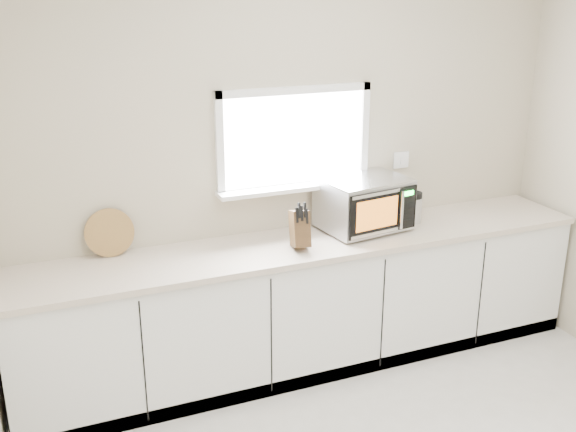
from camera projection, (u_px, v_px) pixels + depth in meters
back_wall at (293, 165)px, 4.58m from camera, size 4.00×0.17×2.70m
cabinets at (310, 305)px, 4.63m from camera, size 3.92×0.60×0.88m
countertop at (311, 244)px, 4.47m from camera, size 3.92×0.64×0.04m
microwave at (364, 203)px, 4.61m from camera, size 0.62×0.52×0.37m
knife_block at (300, 228)px, 4.30m from camera, size 0.14×0.24×0.32m
cutting_board at (109, 233)px, 4.17m from camera, size 0.30×0.07×0.30m
coffee_grinder at (413, 207)px, 4.78m from camera, size 0.14×0.14×0.22m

